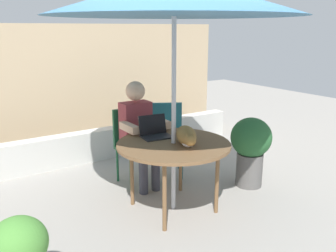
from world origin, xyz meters
The scene contains 10 objects.
ground_plane centered at (0.00, 0.00, 0.00)m, with size 14.00×14.00×0.00m, color gray.
fence_back centered at (0.00, 2.51, 0.93)m, with size 4.92×0.08×1.86m, color tan.
planter_wall_low centered at (0.00, 1.82, 0.21)m, with size 4.43×0.20×0.42m, color beige.
patio_table centered at (0.00, 0.00, 0.66)m, with size 1.13×1.13×0.71m.
chair_occupied centered at (0.00, 0.86, 0.52)m, with size 0.40×0.40×0.89m.
chair_empty centered at (0.50, 0.88, 0.52)m, with size 0.54×0.54×0.89m.
person_seated centered at (0.00, 0.70, 0.69)m, with size 0.48×0.48×1.23m.
laptop centered at (-0.04, 0.30, 0.77)m, with size 0.33×0.29×0.21m.
cat centered at (0.08, -0.11, 0.79)m, with size 0.39×0.58×0.17m.
potted_plant_near_fence centered at (1.07, -0.01, 0.49)m, with size 0.47×0.47×0.82m.
Camera 1 is at (-1.95, -2.83, 1.81)m, focal length 39.13 mm.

